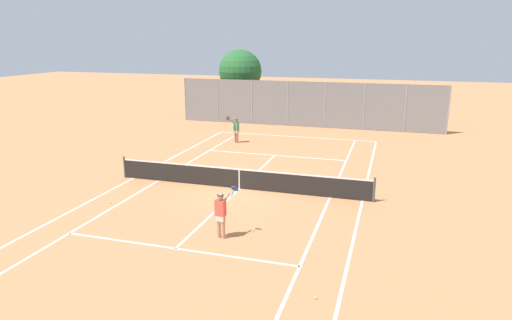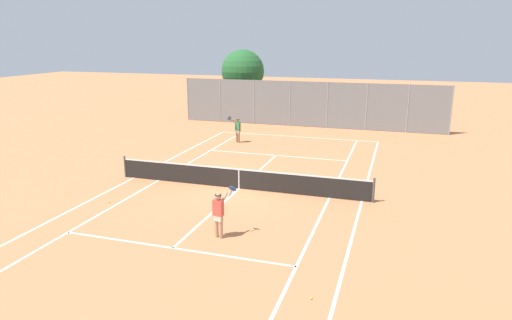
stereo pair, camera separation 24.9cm
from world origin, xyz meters
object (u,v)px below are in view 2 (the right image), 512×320
Objects in this scene: loose_tennis_ball_0 at (316,143)px; loose_tennis_ball_1 at (189,156)px; loose_tennis_ball_2 at (109,202)px; loose_tennis_ball_4 at (311,298)px; tree_behind_left at (242,72)px; player_near_side at (219,212)px; tennis_net at (239,178)px; loose_tennis_ball_3 at (157,175)px; player_far_left at (238,129)px; loose_tennis_ball_5 at (328,163)px.

loose_tennis_ball_0 and loose_tennis_ball_1 have the same top height.
loose_tennis_ball_4 is (9.43, -4.63, 0.00)m from loose_tennis_ball_2.
player_near_side is at bearing -72.58° from tree_behind_left.
tennis_net is 6.68m from loose_tennis_ball_1.
loose_tennis_ball_3 is at bearing 171.08° from tennis_net.
player_far_left is 7.36m from loose_tennis_ball_5.
player_near_side is 25.16m from tree_behind_left.
player_near_side is 11.49m from loose_tennis_ball_1.
tennis_net is 2.09× the size of tree_behind_left.
loose_tennis_ball_4 is (3.76, -2.86, -0.89)m from player_near_side.
loose_tennis_ball_4 is at bearing -52.81° from loose_tennis_ball_1.
loose_tennis_ball_4 is 0.01× the size of tree_behind_left.
loose_tennis_ball_3 is (0.10, -3.95, 0.00)m from loose_tennis_ball_1.
loose_tennis_ball_3 is 1.00× the size of loose_tennis_ball_5.
tree_behind_left is (-7.48, 23.85, 2.91)m from player_near_side.
loose_tennis_ball_5 is 0.01× the size of tree_behind_left.
loose_tennis_ball_0 is 18.40m from loose_tennis_ball_4.
loose_tennis_ball_0 is 4.78m from loose_tennis_ball_5.
loose_tennis_ball_1 and loose_tennis_ball_5 have the same top height.
tree_behind_left is at bearing 96.57° from loose_tennis_ball_1.
loose_tennis_ball_5 is at bearing 97.16° from loose_tennis_ball_4.
tennis_net is at bearing -99.56° from loose_tennis_ball_0.
loose_tennis_ball_4 is at bearing -42.54° from loose_tennis_ball_3.
tree_behind_left reaches higher than player_near_side.
tennis_net is 9.53m from player_far_left.
loose_tennis_ball_0 is 0.01× the size of tree_behind_left.
loose_tennis_ball_0 is at bearing 87.85° from player_near_side.
loose_tennis_ball_0 is at bearing 99.97° from loose_tennis_ball_4.
tennis_net is at bearing -44.60° from loose_tennis_ball_1.
loose_tennis_ball_1 and loose_tennis_ball_2 have the same top height.
tennis_net is 10.26m from loose_tennis_ball_0.
loose_tennis_ball_0 and loose_tennis_ball_2 have the same top height.
tree_behind_left is (-3.06, 9.75, 2.91)m from player_far_left.
loose_tennis_ball_2 is 22.48m from tree_behind_left.
loose_tennis_ball_0 is at bearing 55.92° from loose_tennis_ball_3.
player_far_left reaches higher than loose_tennis_ball_3.
loose_tennis_ball_4 is (3.19, -18.12, 0.00)m from loose_tennis_ball_0.
loose_tennis_ball_5 is at bearing 6.36° from loose_tennis_ball_1.
tennis_net is at bearing 102.35° from player_near_side.
tree_behind_left is at bearing 94.70° from loose_tennis_ball_2.
player_far_left is at bearing 110.24° from tennis_net.
loose_tennis_ball_0 is at bearing 65.18° from loose_tennis_ball_2.
loose_tennis_ball_2 is (0.20, -8.06, 0.00)m from loose_tennis_ball_1.
player_near_side is 4.81m from loose_tennis_ball_4.
tennis_net is 6.76× the size of player_near_side.
tennis_net is 181.82× the size of loose_tennis_ball_5.
loose_tennis_ball_0 is (0.57, 15.26, -0.89)m from player_near_side.
loose_tennis_ball_1 is 3.95m from loose_tennis_ball_3.
loose_tennis_ball_5 is at bearing 49.19° from loose_tennis_ball_2.
loose_tennis_ball_0 is 8.43m from loose_tennis_ball_1.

